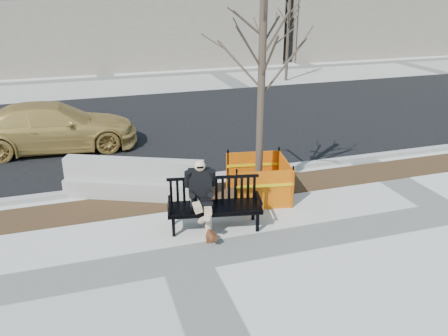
{
  "coord_description": "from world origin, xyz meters",
  "views": [
    {
      "loc": [
        -1.58,
        -7.47,
        4.91
      ],
      "look_at": [
        1.29,
        1.57,
        1.1
      ],
      "focal_mm": 37.38,
      "sensor_mm": 36.0,
      "label": 1
    }
  ],
  "objects_px": {
    "bench": "(215,227)",
    "tree_fence": "(258,197)",
    "jersey_barrier_left": "(136,196)",
    "sedan": "(57,149)",
    "seated_man": "(201,227)"
  },
  "relations": [
    {
      "from": "bench",
      "to": "tree_fence",
      "type": "bearing_deg",
      "value": 48.72
    },
    {
      "from": "tree_fence",
      "to": "jersey_barrier_left",
      "type": "xyz_separation_m",
      "value": [
        -2.84,
        0.99,
        0.0
      ]
    },
    {
      "from": "sedan",
      "to": "jersey_barrier_left",
      "type": "distance_m",
      "value": 4.63
    },
    {
      "from": "bench",
      "to": "sedan",
      "type": "height_order",
      "value": "sedan"
    },
    {
      "from": "bench",
      "to": "seated_man",
      "type": "relative_size",
      "value": 1.37
    },
    {
      "from": "tree_fence",
      "to": "jersey_barrier_left",
      "type": "distance_m",
      "value": 3.01
    },
    {
      "from": "seated_man",
      "to": "jersey_barrier_left",
      "type": "relative_size",
      "value": 0.44
    },
    {
      "from": "bench",
      "to": "jersey_barrier_left",
      "type": "relative_size",
      "value": 0.59
    },
    {
      "from": "tree_fence",
      "to": "jersey_barrier_left",
      "type": "height_order",
      "value": "tree_fence"
    },
    {
      "from": "seated_man",
      "to": "sedan",
      "type": "bearing_deg",
      "value": 127.0
    },
    {
      "from": "sedan",
      "to": "jersey_barrier_left",
      "type": "height_order",
      "value": "sedan"
    },
    {
      "from": "bench",
      "to": "seated_man",
      "type": "distance_m",
      "value": 0.29
    },
    {
      "from": "seated_man",
      "to": "jersey_barrier_left",
      "type": "bearing_deg",
      "value": 130.59
    },
    {
      "from": "seated_man",
      "to": "sedan",
      "type": "distance_m",
      "value": 6.92
    },
    {
      "from": "tree_fence",
      "to": "sedan",
      "type": "height_order",
      "value": "tree_fence"
    }
  ]
}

